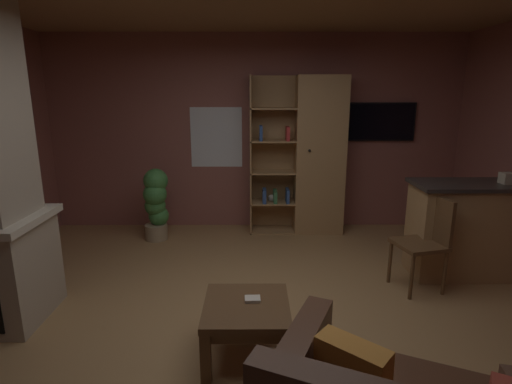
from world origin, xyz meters
TOP-DOWN VIEW (x-y plane):
  - floor at (0.00, 0.00)m, footprint 5.66×5.26m
  - wall_back at (0.00, 2.66)m, footprint 5.78×0.06m
  - window_pane_back at (-0.54, 2.62)m, footprint 0.71×0.01m
  - bookshelf_cabinet at (0.78, 2.38)m, footprint 1.27×0.41m
  - kitchen_bar_counter at (2.38, 0.98)m, footprint 1.51×0.57m
  - tissue_box at (2.53, 0.94)m, footprint 0.12×0.12m
  - coffee_table at (-0.07, -0.40)m, footprint 0.61×0.64m
  - table_book_0 at (-0.03, -0.34)m, footprint 0.12×0.09m
  - dining_chair at (1.66, 0.67)m, footprint 0.51×0.51m
  - potted_floor_plant at (-1.29, 2.06)m, footprint 0.33×0.35m
  - wall_mounted_tv at (1.73, 2.59)m, footprint 0.92×0.06m

SIDE VIEW (x-z plane):
  - floor at x=0.00m, z-range -0.02..0.00m
  - coffee_table at x=-0.07m, z-range 0.12..0.54m
  - table_book_0 at x=-0.03m, z-range 0.42..0.44m
  - kitchen_bar_counter at x=2.38m, z-range 0.00..1.00m
  - potted_floor_plant at x=-1.29m, z-range 0.03..0.98m
  - dining_chair at x=1.66m, z-range 0.07..0.99m
  - bookshelf_cabinet at x=0.78m, z-range -0.01..2.10m
  - tissue_box at x=2.53m, z-range 1.00..1.11m
  - window_pane_back at x=-0.54m, z-range 0.87..1.69m
  - wall_back at x=0.00m, z-range 0.00..2.66m
  - wall_mounted_tv at x=1.73m, z-range 1.24..1.76m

